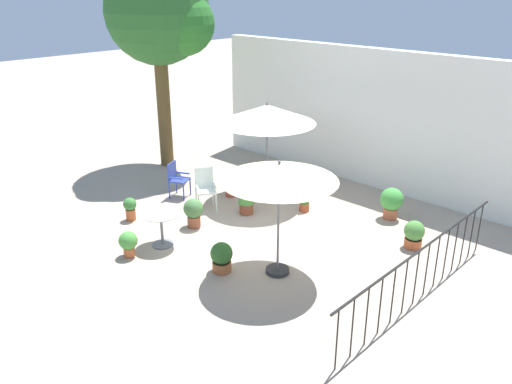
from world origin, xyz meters
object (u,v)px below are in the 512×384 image
(patio_chair_0, at_px, (205,186))
(potted_plant_3, at_px, (222,257))
(patio_umbrella_1, at_px, (279,173))
(potted_plant_4, at_px, (193,211))
(potted_plant_7, at_px, (246,194))
(potted_plant_2, at_px, (130,208))
(patio_chair_1, at_px, (176,177))
(potted_plant_8, at_px, (231,183))
(patio_umbrella_0, at_px, (267,114))
(cafe_table_0, at_px, (161,223))
(potted_plant_5, at_px, (305,195))
(potted_plant_6, at_px, (128,242))
(potted_plant_0, at_px, (414,234))
(potted_plant_1, at_px, (392,201))
(shade_tree, at_px, (160,12))

(patio_chair_0, distance_m, potted_plant_3, 3.00)
(patio_umbrella_1, bearing_deg, potted_plant_4, 175.95)
(patio_chair_0, distance_m, potted_plant_7, 1.03)
(potted_plant_2, bearing_deg, patio_chair_1, 101.98)
(patio_chair_1, height_order, potted_plant_3, patio_chair_1)
(patio_chair_1, relative_size, potted_plant_8, 1.27)
(patio_umbrella_0, bearing_deg, cafe_table_0, -86.43)
(patio_umbrella_0, distance_m, patio_umbrella_1, 3.67)
(patio_umbrella_0, bearing_deg, potted_plant_2, -112.47)
(potted_plant_5, bearing_deg, patio_umbrella_0, 178.40)
(potted_plant_2, bearing_deg, potted_plant_7, 51.43)
(potted_plant_2, bearing_deg, potted_plant_4, 30.25)
(potted_plant_6, bearing_deg, potted_plant_8, 102.71)
(patio_chair_1, xyz_separation_m, potted_plant_8, (0.96, 0.95, -0.17))
(potted_plant_3, bearing_deg, patio_chair_1, 153.96)
(potted_plant_0, bearing_deg, cafe_table_0, -137.47)
(potted_plant_1, distance_m, potted_plant_3, 4.37)
(shade_tree, distance_m, potted_plant_3, 7.52)
(patio_chair_0, xyz_separation_m, potted_plant_5, (1.83, 1.47, -0.15))
(shade_tree, xyz_separation_m, cafe_table_0, (3.96, -3.21, -3.76))
(potted_plant_0, distance_m, potted_plant_1, 1.41)
(potted_plant_7, bearing_deg, patio_chair_1, -166.90)
(potted_plant_2, relative_size, potted_plant_3, 0.92)
(patio_umbrella_0, bearing_deg, potted_plant_0, 1.14)
(potted_plant_8, bearing_deg, potted_plant_4, -68.83)
(patio_chair_1, bearing_deg, patio_chair_0, 1.24)
(potted_plant_0, relative_size, potted_plant_8, 0.84)
(patio_umbrella_0, distance_m, potted_plant_3, 4.14)
(patio_chair_0, relative_size, potted_plant_8, 1.42)
(potted_plant_4, distance_m, potted_plant_7, 1.35)
(patio_chair_1, relative_size, potted_plant_6, 1.68)
(potted_plant_6, bearing_deg, potted_plant_4, 93.43)
(patio_umbrella_1, height_order, cafe_table_0, patio_umbrella_1)
(patio_umbrella_1, distance_m, potted_plant_4, 3.07)
(patio_umbrella_0, distance_m, potted_plant_6, 4.50)
(potted_plant_6, xyz_separation_m, potted_plant_7, (0.23, 3.04, 0.17))
(patio_umbrella_0, height_order, potted_plant_8, patio_umbrella_0)
(potted_plant_4, bearing_deg, patio_umbrella_1, -4.05)
(potted_plant_5, distance_m, potted_plant_7, 1.37)
(potted_plant_5, bearing_deg, potted_plant_8, -164.01)
(shade_tree, xyz_separation_m, potted_plant_0, (7.72, 0.24, -3.96))
(patio_chair_0, xyz_separation_m, potted_plant_4, (0.59, -0.86, -0.18))
(patio_chair_1, height_order, potted_plant_2, patio_chair_1)
(potted_plant_7, xyz_separation_m, potted_plant_8, (-1.03, 0.48, -0.13))
(potted_plant_3, distance_m, potted_plant_7, 2.64)
(patio_umbrella_0, xyz_separation_m, potted_plant_8, (-0.68, -0.59, -1.77))
(patio_chair_1, distance_m, potted_plant_2, 1.65)
(patio_umbrella_0, bearing_deg, patio_chair_1, -136.87)
(potted_plant_5, bearing_deg, potted_plant_6, -105.46)
(patio_chair_0, xyz_separation_m, potted_plant_6, (0.70, -2.61, -0.26))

